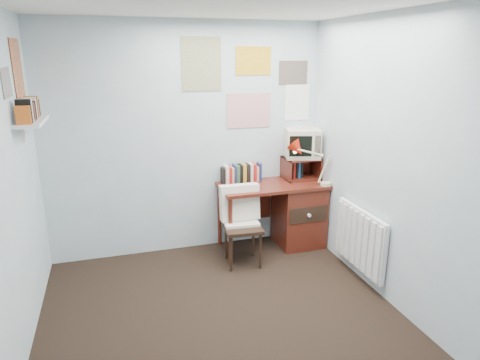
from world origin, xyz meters
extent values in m
plane|color=black|center=(0.00, 0.00, 0.00)|extent=(3.50, 3.50, 0.00)
cube|color=silver|center=(0.00, 1.75, 1.25)|extent=(3.00, 0.02, 2.50)
cube|color=silver|center=(1.50, 0.00, 1.25)|extent=(0.02, 3.50, 2.50)
cube|color=maroon|center=(0.90, 1.48, 0.74)|extent=(1.20, 0.55, 0.03)
cube|color=maroon|center=(1.23, 1.48, 0.36)|extent=(0.50, 0.50, 0.72)
cylinder|color=maroon|center=(0.34, 1.24, 0.36)|extent=(0.04, 0.04, 0.72)
cylinder|color=maroon|center=(0.34, 1.71, 0.36)|extent=(0.04, 0.04, 0.72)
cube|color=maroon|center=(0.65, 1.73, 0.42)|extent=(0.64, 0.02, 0.30)
cube|color=black|center=(0.45, 1.18, 0.41)|extent=(0.44, 0.43, 0.81)
cube|color=red|center=(1.44, 1.26, 0.98)|extent=(0.36, 0.33, 0.44)
cube|color=maroon|center=(1.29, 1.59, 0.89)|extent=(0.40, 0.30, 0.25)
cube|color=beige|center=(1.30, 1.61, 1.19)|extent=(0.46, 0.44, 0.36)
cube|color=maroon|center=(0.66, 1.66, 0.87)|extent=(0.60, 0.14, 0.22)
cube|color=white|center=(1.46, 0.55, 0.42)|extent=(0.09, 0.80, 0.60)
cube|color=white|center=(-1.40, 1.10, 1.62)|extent=(0.20, 0.62, 0.24)
cube|color=white|center=(0.70, 1.74, 1.85)|extent=(1.20, 0.01, 0.90)
cube|color=white|center=(-1.49, 1.10, 2.00)|extent=(0.01, 0.70, 0.60)
camera|label=1|loc=(-0.78, -2.77, 2.16)|focal=32.00mm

